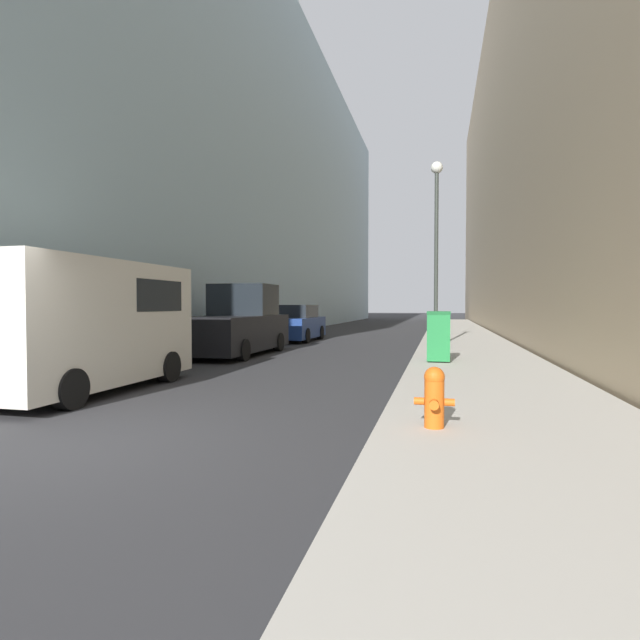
# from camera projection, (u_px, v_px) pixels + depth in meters

# --- Properties ---
(ground_plane) EXTENTS (200.00, 200.00, 0.00)m
(ground_plane) POSITION_uv_depth(u_px,v_px,m) (50.00, 447.00, 5.64)
(ground_plane) COLOR #2D2D30
(sidewalk_right) EXTENTS (3.48, 60.00, 0.15)m
(sidewalk_right) POSITION_uv_depth(u_px,v_px,m) (463.00, 340.00, 21.89)
(sidewalk_right) COLOR #ADA89E
(sidewalk_right) RESTS_ON ground
(building_left_glass) EXTENTS (12.00, 60.00, 20.26)m
(building_left_glass) POSITION_uv_depth(u_px,v_px,m) (215.00, 177.00, 33.02)
(building_left_glass) COLOR #99B7C6
(building_left_glass) RESTS_ON ground
(building_right_stone) EXTENTS (12.00, 60.00, 20.54)m
(building_right_stone) POSITION_uv_depth(u_px,v_px,m) (606.00, 148.00, 27.51)
(building_right_stone) COLOR tan
(building_right_stone) RESTS_ON ground
(fire_hydrant) EXTENTS (0.47, 0.36, 0.73)m
(fire_hydrant) POSITION_uv_depth(u_px,v_px,m) (434.00, 396.00, 5.93)
(fire_hydrant) COLOR #D15614
(fire_hydrant) RESTS_ON sidewalk_right
(trash_bin) EXTENTS (0.59, 0.59, 1.30)m
(trash_bin) POSITION_uv_depth(u_px,v_px,m) (439.00, 336.00, 12.84)
(trash_bin) COLOR #1E7538
(trash_bin) RESTS_ON sidewalk_right
(lamppost) EXTENTS (0.40, 0.40, 6.33)m
(lamppost) POSITION_uv_depth(u_px,v_px,m) (436.00, 235.00, 16.98)
(lamppost) COLOR #2D332D
(lamppost) RESTS_ON sidewalk_right
(white_van) EXTENTS (2.17, 4.62, 2.42)m
(white_van) POSITION_uv_depth(u_px,v_px,m) (84.00, 320.00, 9.34)
(white_van) COLOR beige
(white_van) RESTS_ON ground
(pickup_truck) EXTENTS (2.24, 5.20, 2.31)m
(pickup_truck) POSITION_uv_depth(u_px,v_px,m) (235.00, 326.00, 16.25)
(pickup_truck) COLOR black
(pickup_truck) RESTS_ON ground
(parked_sedan_near) EXTENTS (1.99, 4.25, 1.62)m
(parked_sedan_near) POSITION_uv_depth(u_px,v_px,m) (295.00, 324.00, 22.42)
(parked_sedan_near) COLOR navy
(parked_sedan_near) RESTS_ON ground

